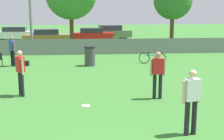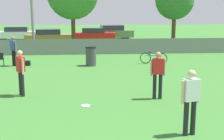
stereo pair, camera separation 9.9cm
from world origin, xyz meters
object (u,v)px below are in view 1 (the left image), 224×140
player_receiver_white (192,98)px  parked_car_red (92,34)px  spectator_in_blue (12,49)px  parked_car_white (15,33)px  parked_car_tan (46,37)px  player_defender_red (20,70)px  frisbee_disc (86,106)px  gear_bag_sideline (24,63)px  bicycle_sideline (152,58)px  trash_bin (90,56)px  tree_far_right (173,1)px  player_thrower_red (158,72)px  parked_car_olive (110,32)px

player_receiver_white → parked_car_red: size_ratio=0.38×
spectator_in_blue → parked_car_white: spectator_in_blue is taller
parked_car_white → parked_car_tan: parked_car_tan is taller
player_defender_red → frisbee_disc: player_defender_red is taller
player_receiver_white → gear_bag_sideline: player_receiver_white is taller
spectator_in_blue → gear_bag_sideline: bearing=-127.1°
frisbee_disc → spectator_in_blue: bearing=117.2°
parked_car_tan → bicycle_sideline: bearing=-64.3°
trash_bin → parked_car_tan: size_ratio=0.25×
frisbee_disc → trash_bin: bearing=87.6°
player_defender_red → trash_bin: (2.67, 6.04, -0.43)m
tree_far_right → parked_car_white: (-14.25, 8.83, -3.17)m
player_receiver_white → player_defender_red: 6.49m
player_thrower_red → player_receiver_white: (0.08, -3.30, 0.00)m
parked_car_tan → parked_car_red: bearing=20.0°
tree_far_right → parked_car_white: tree_far_right is taller
bicycle_sideline → frisbee_disc: bearing=-97.3°
trash_bin → parked_car_tan: bearing=107.5°
gear_bag_sideline → parked_car_tan: parked_car_tan is taller
frisbee_disc → trash_bin: size_ratio=0.27×
player_defender_red → gear_bag_sideline: player_defender_red is taller
player_thrower_red → parked_car_tan: 19.76m
player_receiver_white → parked_car_red: (-1.79, 24.31, -0.35)m
frisbee_disc → trash_bin: (0.31, 7.51, 0.54)m
parked_car_tan → tree_far_right: bearing=-31.3°
spectator_in_blue → gear_bag_sideline: spectator_in_blue is taller
parked_car_tan → frisbee_disc: bearing=-86.9°
trash_bin → parked_car_olive: (2.52, 15.81, 0.16)m
player_receiver_white → bicycle_sideline: player_receiver_white is taller
player_defender_red → parked_car_white: bearing=161.6°
tree_far_right → bicycle_sideline: tree_far_right is taller
parked_car_white → frisbee_disc: bearing=-76.5°
player_defender_red → spectator_in_blue: bearing=164.0°
parked_car_white → parked_car_tan: bearing=-51.0°
player_defender_red → bicycle_sideline: 9.02m
frisbee_disc → parked_car_white: (-7.16, 23.52, 0.64)m
trash_bin → player_thrower_red: bearing=-71.7°
frisbee_disc → bicycle_sideline: size_ratio=0.19×
parked_car_white → parked_car_red: parked_car_white is taller
player_defender_red → trash_bin: size_ratio=1.55×
spectator_in_blue → bicycle_sideline: 8.04m
player_thrower_red → parked_car_tan: (-6.03, 18.81, -0.33)m
trash_bin → parked_car_tan: parked_car_tan is taller
parked_car_white → parked_car_tan: size_ratio=1.01×
tree_far_right → parked_car_olive: 10.11m
frisbee_disc → parked_car_red: parked_car_red is taller
player_receiver_white → parked_car_olive: bearing=76.3°
frisbee_disc → trash_bin: trash_bin is taller
player_thrower_red → parked_car_olive: size_ratio=0.37×
spectator_in_blue → trash_bin: size_ratio=1.52×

